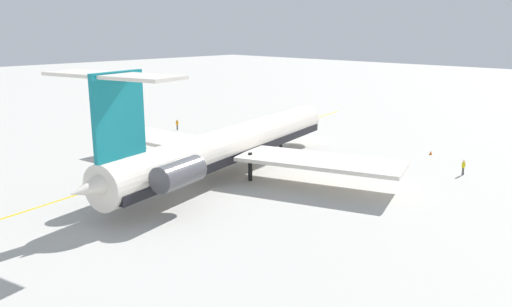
# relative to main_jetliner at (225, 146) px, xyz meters

# --- Properties ---
(ground) EXTENTS (371.58, 371.58, 0.00)m
(ground) POSITION_rel_main_jetliner_xyz_m (-1.71, -8.54, -3.62)
(ground) COLOR #B7B5AD
(main_jetliner) EXTENTS (45.18, 40.30, 13.27)m
(main_jetliner) POSITION_rel_main_jetliner_xyz_m (0.00, 0.00, 0.00)
(main_jetliner) COLOR silver
(main_jetliner) RESTS_ON ground
(ground_crew_near_nose) EXTENTS (0.39, 0.29, 1.81)m
(ground_crew_near_nose) POSITION_rel_main_jetliner_xyz_m (-19.56, 19.87, -2.47)
(ground_crew_near_nose) COLOR black
(ground_crew_near_nose) RESTS_ON ground
(ground_crew_near_tail) EXTENTS (0.45, 0.29, 1.82)m
(ground_crew_near_tail) POSITION_rel_main_jetliner_xyz_m (-13.12, -25.92, -2.47)
(ground_crew_near_tail) COLOR black
(ground_crew_near_tail) RESTS_ON ground
(safety_cone_nose) EXTENTS (0.40, 0.40, 0.55)m
(safety_cone_nose) POSITION_rel_main_jetliner_xyz_m (-26.37, 12.68, -3.34)
(safety_cone_nose) COLOR #EA590F
(safety_cone_nose) RESTS_ON ground
(taxiway_centreline) EXTENTS (94.17, 17.82, 0.01)m
(taxiway_centreline) POSITION_rel_main_jetliner_xyz_m (-1.25, -9.19, -3.62)
(taxiway_centreline) COLOR gold
(taxiway_centreline) RESTS_ON ground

